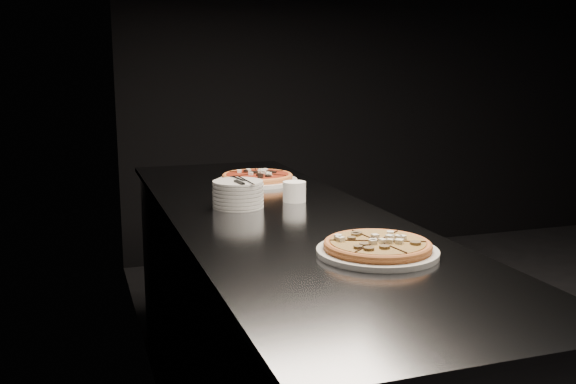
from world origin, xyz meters
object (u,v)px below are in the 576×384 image
object	(u,v)px
plate_stack	(238,194)
ramekin	(294,191)
cutlery	(241,181)
counter	(278,337)
pizza_tomato	(257,178)
pizza_mushroom	(377,247)

from	to	relation	value
plate_stack	ramekin	distance (m)	0.23
cutlery	ramekin	distance (m)	0.23
counter	cutlery	bearing A→B (deg)	127.78
counter	pizza_tomato	distance (m)	0.78
counter	ramekin	bearing A→B (deg)	54.40
pizza_mushroom	cutlery	world-z (taller)	cutlery
pizza_tomato	ramekin	bearing A→B (deg)	-87.35
pizza_tomato	ramekin	xyz separation A→B (m)	(0.02, -0.44, 0.02)
counter	plate_stack	world-z (taller)	plate_stack
pizza_tomato	cutlery	size ratio (longest dim) A/B	2.01
cutlery	plate_stack	bearing A→B (deg)	109.11
plate_stack	pizza_tomato	bearing A→B (deg)	66.11
cutlery	ramekin	xyz separation A→B (m)	(0.22, 0.04, -0.06)
pizza_tomato	plate_stack	world-z (taller)	plate_stack
pizza_mushroom	pizza_tomato	size ratio (longest dim) A/B	0.97
pizza_mushroom	pizza_tomato	world-z (taller)	pizza_tomato
counter	pizza_mushroom	bearing A→B (deg)	-80.14
ramekin	pizza_tomato	bearing A→B (deg)	92.65
ramekin	pizza_mushroom	bearing A→B (deg)	-91.47
plate_stack	cutlery	distance (m)	0.05
cutlery	ramekin	world-z (taller)	cutlery
pizza_mushroom	pizza_tomato	bearing A→B (deg)	90.06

